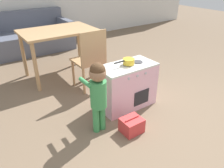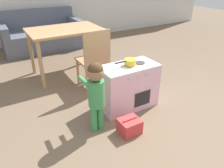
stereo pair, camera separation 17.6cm
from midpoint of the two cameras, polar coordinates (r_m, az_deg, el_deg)
The scene contains 8 objects.
ground_plane at distance 2.51m, azimuth 13.31°, elevation -12.97°, with size 16.00×16.00×0.00m, color brown.
play_kitchen at distance 2.79m, azimuth 2.06°, elevation -0.52°, with size 0.73×0.39×0.58m.
toy_pot at distance 2.66m, azimuth 2.42°, elevation 5.95°, with size 0.29×0.14×0.07m.
child_figure at distance 2.24m, azimuth -5.94°, elevation -1.28°, with size 0.20×0.32×0.81m.
toy_basket at distance 2.45m, azimuth 3.09°, elevation -10.75°, with size 0.23×0.20×0.18m.
dining_table at distance 3.64m, azimuth -15.24°, elevation 11.84°, with size 1.13×0.76×0.78m.
dining_chair_near at distance 3.16m, azimuth -7.36°, elevation 6.55°, with size 0.40×0.40×0.90m.
couch at distance 5.25m, azimuth -21.33°, elevation 11.42°, with size 1.67×0.89×0.82m.
Camera 1 is at (-1.59, -1.15, 1.61)m, focal length 35.00 mm.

